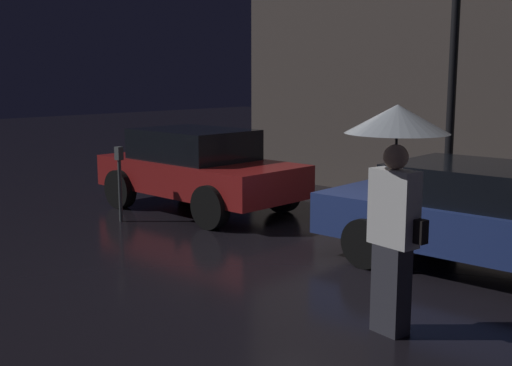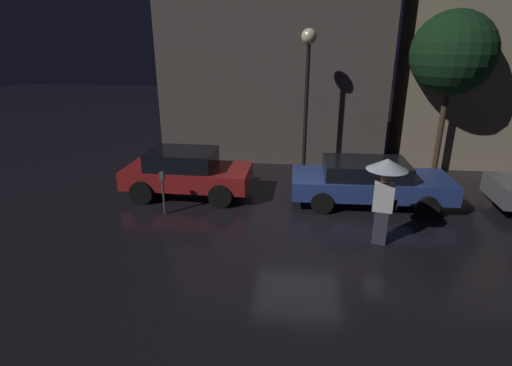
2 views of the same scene
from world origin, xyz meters
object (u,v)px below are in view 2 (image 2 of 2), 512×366
Objects in this scene: parked_car_red at (186,172)px; pedestrian_with_umbrella at (386,181)px; parking_meter at (163,188)px; parked_car_blue at (369,181)px; street_lamp_near at (308,69)px.

pedestrian_with_umbrella reaches higher than parked_car_red.
parked_car_red is 3.12× the size of parking_meter.
parked_car_blue is 2.18× the size of pedestrian_with_umbrella.
pedestrian_with_umbrella is at bearing -10.09° from parking_meter.
parking_meter is 0.25× the size of street_lamp_near.
parking_meter is (-5.87, -1.51, 0.07)m from parked_car_blue.
street_lamp_near is (-1.89, 4.90, 2.16)m from pedestrian_with_umbrella.
parked_car_red is 5.29m from street_lamp_near.
pedestrian_with_umbrella is at bearing -68.95° from street_lamp_near.
parked_car_blue is (5.64, -0.03, -0.06)m from parked_car_red.
parked_car_blue reaches higher than parking_meter.
parked_car_blue is 4.33m from street_lamp_near.
parked_car_red reaches higher than parked_car_blue.
street_lamp_near is (3.69, 2.34, 3.00)m from parked_car_red.
pedestrian_with_umbrella reaches higher than parking_meter.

